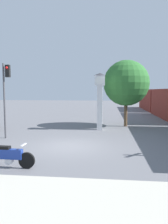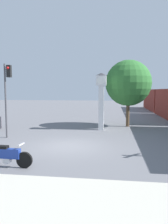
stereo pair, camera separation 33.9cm
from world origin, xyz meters
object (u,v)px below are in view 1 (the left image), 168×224
(motorcycle, at_px, (8,156))
(clock_tower, at_px, (100,93))
(traffic_light, at_px, (6,88))
(street_tree, at_px, (126,83))

(motorcycle, relative_size, clock_tower, 0.50)
(clock_tower, xyz_separation_m, traffic_light, (-6.04, -3.84, 0.35))
(clock_tower, distance_m, traffic_light, 7.17)
(clock_tower, bearing_deg, traffic_light, -147.55)
(motorcycle, height_order, clock_tower, clock_tower)
(motorcycle, bearing_deg, clock_tower, 71.30)
(clock_tower, height_order, traffic_light, traffic_light)
(street_tree, bearing_deg, traffic_light, -144.61)
(clock_tower, relative_size, street_tree, 0.78)
(traffic_light, bearing_deg, clock_tower, 32.45)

